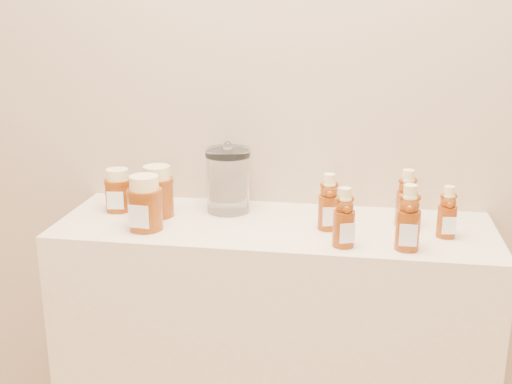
% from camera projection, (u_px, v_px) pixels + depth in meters
% --- Properties ---
extents(wall_back, '(3.50, 0.02, 2.70)m').
position_uv_depth(wall_back, '(285.00, 52.00, 1.82)').
color(wall_back, tan).
rests_on(wall_back, ground).
extents(display_table, '(1.20, 0.40, 0.90)m').
position_uv_depth(display_table, '(273.00, 367.00, 1.90)').
color(display_table, beige).
rests_on(display_table, ground).
extents(bear_bottle_back_left, '(0.07, 0.07, 0.17)m').
position_uv_depth(bear_bottle_back_left, '(329.00, 198.00, 1.71)').
color(bear_bottle_back_left, '#6C2808').
rests_on(bear_bottle_back_left, display_table).
extents(bear_bottle_back_mid, '(0.07, 0.07, 0.18)m').
position_uv_depth(bear_bottle_back_mid, '(407.00, 194.00, 1.73)').
color(bear_bottle_back_mid, '#6C2808').
rests_on(bear_bottle_back_mid, display_table).
extents(bear_bottle_back_right, '(0.06, 0.06, 0.16)m').
position_uv_depth(bear_bottle_back_right, '(448.00, 208.00, 1.65)').
color(bear_bottle_back_right, '#6C2808').
rests_on(bear_bottle_back_right, display_table).
extents(bear_bottle_front_left, '(0.08, 0.08, 0.17)m').
position_uv_depth(bear_bottle_front_left, '(344.00, 213.00, 1.59)').
color(bear_bottle_front_left, '#6C2808').
rests_on(bear_bottle_front_left, display_table).
extents(bear_bottle_front_right, '(0.06, 0.06, 0.19)m').
position_uv_depth(bear_bottle_front_right, '(409.00, 213.00, 1.56)').
color(bear_bottle_front_right, '#6C2808').
rests_on(bear_bottle_front_right, display_table).
extents(honey_jar_left, '(0.09, 0.09, 0.13)m').
position_uv_depth(honey_jar_left, '(118.00, 190.00, 1.86)').
color(honey_jar_left, '#6C2808').
rests_on(honey_jar_left, display_table).
extents(honey_jar_back, '(0.11, 0.11, 0.15)m').
position_uv_depth(honey_jar_back, '(158.00, 191.00, 1.82)').
color(honey_jar_back, '#6C2808').
rests_on(honey_jar_back, display_table).
extents(honey_jar_front, '(0.10, 0.10, 0.15)m').
position_uv_depth(honey_jar_front, '(145.00, 203.00, 1.71)').
color(honey_jar_front, '#6C2808').
rests_on(honey_jar_front, display_table).
extents(glass_canister, '(0.16, 0.16, 0.20)m').
position_uv_depth(glass_canister, '(228.00, 178.00, 1.85)').
color(glass_canister, white).
rests_on(glass_canister, display_table).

